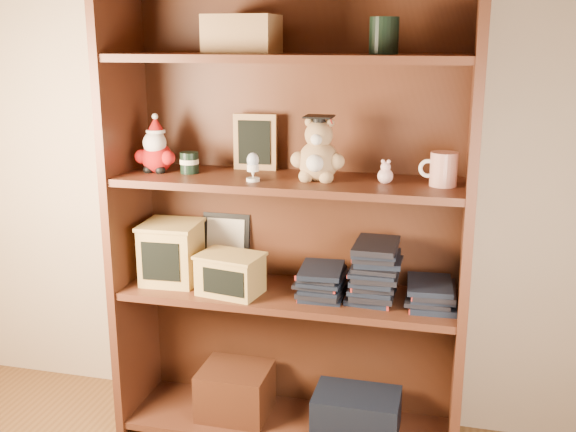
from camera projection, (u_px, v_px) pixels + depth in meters
name	position (u px, v px, depth m)	size (l,w,h in m)	color
room_envelope	(124.00, 26.00, 0.86)	(3.04, 3.04, 2.51)	brown
bookcase	(291.00, 224.00, 2.32)	(1.20, 0.35, 1.60)	#522817
shelf_lower	(288.00, 295.00, 2.33)	(1.14, 0.33, 0.02)	#522817
shelf_upper	(288.00, 182.00, 2.23)	(1.14, 0.33, 0.02)	#522817
santa_plush	(156.00, 150.00, 2.31)	(0.15, 0.11, 0.21)	#A50F0F
teachers_tin	(189.00, 162.00, 2.30)	(0.06, 0.06, 0.07)	black
chalkboard_plaque	(255.00, 143.00, 2.34)	(0.15, 0.08, 0.20)	#9E7547
egg_cup	(253.00, 166.00, 2.16)	(0.04, 0.04, 0.09)	white
grad_teddy_bear	(318.00, 155.00, 2.17)	(0.18, 0.15, 0.22)	tan
pink_figurine	(385.00, 174.00, 2.14)	(0.05, 0.05, 0.08)	beige
teacher_mug	(443.00, 169.00, 2.09)	(0.12, 0.09, 0.11)	silver
certificate_frame	(226.00, 243.00, 2.49)	(0.18, 0.05, 0.22)	black
treats_box	(172.00, 252.00, 2.40)	(0.21, 0.21, 0.22)	tan
pencils_box	(230.00, 274.00, 2.29)	(0.24, 0.19, 0.14)	tan
book_stack_left	(323.00, 279.00, 2.28)	(0.14, 0.20, 0.11)	black
book_stack_mid	(374.00, 272.00, 2.23)	(0.14, 0.20, 0.19)	black
book_stack_right	(432.00, 293.00, 2.20)	(0.14, 0.20, 0.08)	black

